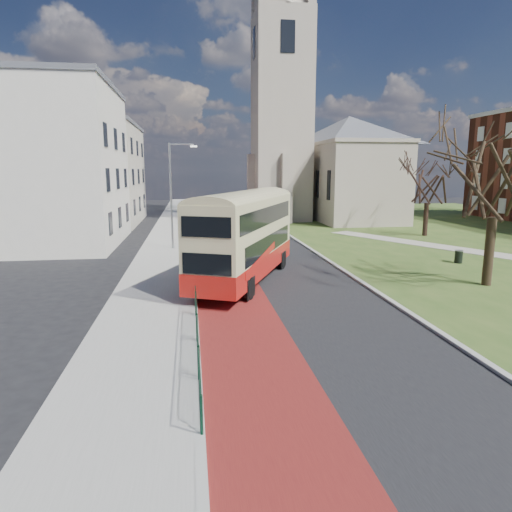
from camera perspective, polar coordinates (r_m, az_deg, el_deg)
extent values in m
plane|color=black|center=(18.87, 1.64, -8.16)|extent=(160.00, 160.00, 0.00)
cube|color=black|center=(38.36, -1.25, 1.53)|extent=(9.00, 120.00, 0.01)
cube|color=#591414|center=(38.13, -5.28, 1.43)|extent=(3.40, 120.00, 0.01)
cube|color=gray|center=(38.12, -10.99, 1.36)|extent=(4.00, 120.00, 0.12)
cube|color=#999993|center=(38.08, -7.99, 1.45)|extent=(0.25, 120.00, 0.13)
cube|color=#999993|center=(41.09, 4.79, 2.19)|extent=(0.25, 80.00, 0.13)
cube|color=#314E1B|center=(49.50, 27.88, 2.37)|extent=(40.00, 80.00, 0.04)
cylinder|color=#0B321F|center=(22.16, -7.67, -2.44)|extent=(0.04, 24.00, 0.04)
cylinder|color=#0B321F|center=(22.40, -7.61, -4.81)|extent=(0.04, 24.00, 0.04)
cube|color=gray|center=(57.00, 3.18, 16.59)|extent=(6.50, 6.50, 24.00)
cube|color=gray|center=(58.97, 11.33, 8.90)|extent=(9.00, 18.00, 9.00)
pyramid|color=#565960|center=(59.30, 11.62, 16.75)|extent=(9.00, 18.00, 3.60)
cube|color=silver|center=(41.08, -24.01, 9.98)|extent=(10.00, 14.00, 12.50)
cube|color=#565960|center=(41.61, -24.72, 18.94)|extent=(10.30, 14.30, 0.50)
cube|color=#B5AD99|center=(56.66, -19.60, 9.45)|extent=(10.00, 16.00, 11.00)
cube|color=#565960|center=(56.89, -19.97, 15.24)|extent=(10.30, 16.30, 0.50)
cylinder|color=gray|center=(35.68, -10.56, 7.31)|extent=(0.16, 0.16, 8.00)
cylinder|color=gray|center=(35.65, -9.30, 13.63)|extent=(1.80, 0.10, 0.10)
cube|color=silver|center=(35.64, -7.80, 13.42)|extent=(0.50, 0.18, 0.12)
cube|color=#B01610|center=(25.24, -1.33, -0.83)|extent=(7.06, 11.56, 1.04)
cube|color=beige|center=(24.92, -1.35, 3.76)|extent=(7.01, 11.49, 3.02)
cube|color=black|center=(25.75, -3.92, 1.85)|extent=(3.85, 8.62, 0.99)
cube|color=black|center=(25.00, 1.74, 1.61)|extent=(3.85, 8.62, 0.99)
cube|color=black|center=(25.26, -4.21, 5.25)|extent=(4.22, 9.46, 0.94)
cube|color=black|center=(24.50, 1.58, 5.11)|extent=(4.22, 9.46, 0.94)
cube|color=black|center=(30.49, 1.79, 3.24)|extent=(2.17, 1.02, 1.09)
cube|color=black|center=(30.33, 1.80, 6.17)|extent=(2.17, 1.02, 0.94)
cube|color=orange|center=(30.29, 1.81, 7.29)|extent=(1.74, 0.84, 0.31)
cylinder|color=black|center=(29.35, -1.37, -0.24)|extent=(0.72, 1.12, 1.08)
cylinder|color=black|center=(28.75, 3.25, -0.48)|extent=(0.72, 1.12, 1.08)
cylinder|color=black|center=(22.60, -6.81, -3.62)|extent=(0.72, 1.12, 1.08)
cylinder|color=black|center=(21.81, -0.91, -4.07)|extent=(0.72, 1.12, 1.08)
cylinder|color=#302518|center=(27.12, 27.13, 0.51)|extent=(0.57, 0.57, 3.64)
cylinder|color=black|center=(45.72, 20.44, 4.32)|extent=(0.48, 0.48, 3.07)
cylinder|color=black|center=(33.04, 24.00, -0.12)|extent=(0.60, 0.60, 0.80)
cylinder|color=gray|center=(32.97, 24.06, 0.62)|extent=(0.64, 0.64, 0.05)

